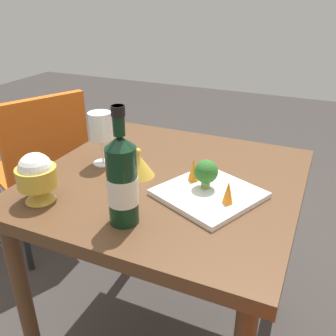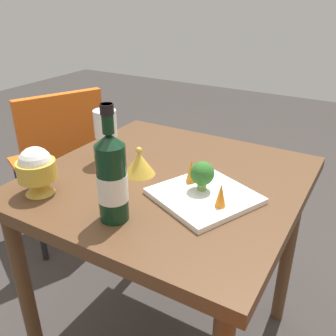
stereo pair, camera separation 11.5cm
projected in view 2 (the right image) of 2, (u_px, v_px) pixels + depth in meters
dining_table at (168, 203)px, 1.21m from camera, size 0.81×0.81×0.74m
chair_by_wall at (61, 155)px, 1.84m from camera, size 0.53×0.53×0.85m
wine_bottle at (113, 178)px, 0.90m from camera, size 0.08×0.08×0.30m
wine_glass at (106, 125)px, 1.22m from camera, size 0.08×0.08×0.18m
rice_bowl at (37, 170)px, 1.05m from camera, size 0.11×0.11×0.14m
rice_bowl_lid at (139, 163)px, 1.17m from camera, size 0.10×0.10×0.09m
serving_plate at (204, 196)px, 1.04m from camera, size 0.33×0.33×0.02m
broccoli_floret at (202, 174)px, 1.04m from camera, size 0.07×0.07×0.09m
carrot_garnish_left at (221, 195)px, 0.97m from camera, size 0.03×0.03×0.07m
carrot_garnish_right at (191, 171)px, 1.09m from camera, size 0.03×0.03×0.07m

